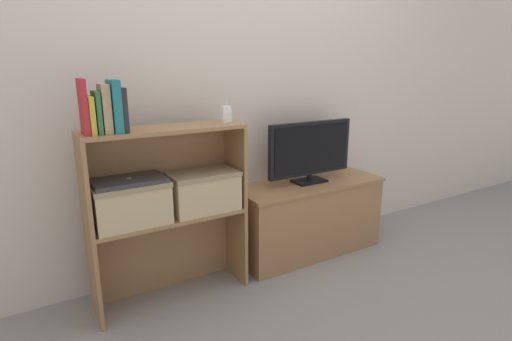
{
  "coord_description": "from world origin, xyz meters",
  "views": [
    {
      "loc": [
        -1.18,
        -1.83,
        1.27
      ],
      "look_at": [
        0.0,
        0.13,
        0.66
      ],
      "focal_mm": 28.0,
      "sensor_mm": 36.0,
      "label": 1
    }
  ],
  "objects": [
    {
      "name": "storage_basket_left",
      "position": [
        -0.74,
        0.12,
        0.6
      ],
      "size": [
        0.37,
        0.23,
        0.22
      ],
      "color": "tan",
      "rests_on": "bookshelf_lower_tier"
    },
    {
      "name": "storage_basket_right",
      "position": [
        -0.35,
        0.12,
        0.6
      ],
      "size": [
        0.37,
        0.23,
        0.22
      ],
      "color": "tan",
      "rests_on": "bookshelf_lower_tier"
    },
    {
      "name": "ground_plane",
      "position": [
        0.0,
        0.0,
        0.0
      ],
      "size": [
        16.0,
        16.0,
        0.0
      ],
      "primitive_type": "plane",
      "color": "gray"
    },
    {
      "name": "wall_back",
      "position": [
        0.0,
        0.41,
        1.2
      ],
      "size": [
        10.0,
        0.05,
        2.4
      ],
      "color": "beige",
      "rests_on": "ground_plane"
    },
    {
      "name": "tv",
      "position": [
        0.45,
        0.19,
        0.72
      ],
      "size": [
        0.64,
        0.14,
        0.41
      ],
      "color": "black",
      "rests_on": "tv_stand"
    },
    {
      "name": "book_crimson",
      "position": [
        -0.92,
        0.1,
        1.08
      ],
      "size": [
        0.03,
        0.12,
        0.25
      ],
      "color": "#B22328",
      "rests_on": "bookshelf_upper_tier"
    },
    {
      "name": "book_mustard",
      "position": [
        -0.89,
        0.1,
        1.05
      ],
      "size": [
        0.02,
        0.13,
        0.17
      ],
      "color": "gold",
      "rests_on": "bookshelf_upper_tier"
    },
    {
      "name": "baby_monitor",
      "position": [
        -0.19,
        0.13,
        1.01
      ],
      "size": [
        0.05,
        0.03,
        0.12
      ],
      "color": "white",
      "rests_on": "bookshelf_upper_tier"
    },
    {
      "name": "book_tan",
      "position": [
        -0.83,
        0.1,
        1.07
      ],
      "size": [
        0.04,
        0.12,
        0.22
      ],
      "color": "tan",
      "rests_on": "bookshelf_upper_tier"
    },
    {
      "name": "book_charcoal",
      "position": [
        -0.75,
        0.1,
        1.06
      ],
      "size": [
        0.02,
        0.13,
        0.21
      ],
      "color": "#232328",
      "rests_on": "bookshelf_upper_tier"
    },
    {
      "name": "bookshelf_upper_tier",
      "position": [
        -0.55,
        0.19,
        0.78
      ],
      "size": [
        0.83,
        0.26,
        0.48
      ],
      "color": "olive",
      "rests_on": "bookshelf_lower_tier"
    },
    {
      "name": "book_forest",
      "position": [
        -0.86,
        0.1,
        1.06
      ],
      "size": [
        0.02,
        0.14,
        0.19
      ],
      "color": "#286638",
      "rests_on": "bookshelf_upper_tier"
    },
    {
      "name": "bookshelf_lower_tier",
      "position": [
        -0.55,
        0.19,
        0.3
      ],
      "size": [
        0.83,
        0.26,
        0.48
      ],
      "color": "olive",
      "rests_on": "ground_plane"
    },
    {
      "name": "tv_stand",
      "position": [
        0.45,
        0.19,
        0.25
      ],
      "size": [
        1.04,
        0.4,
        0.5
      ],
      "color": "olive",
      "rests_on": "ground_plane"
    },
    {
      "name": "book_teal",
      "position": [
        -0.78,
        0.1,
        1.08
      ],
      "size": [
        0.04,
        0.15,
        0.24
      ],
      "color": "#1E7075",
      "rests_on": "bookshelf_upper_tier"
    },
    {
      "name": "laptop",
      "position": [
        -0.74,
        0.12,
        0.71
      ],
      "size": [
        0.35,
        0.21,
        0.02
      ],
      "color": "#2D2D33",
      "rests_on": "storage_basket_left"
    }
  ]
}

